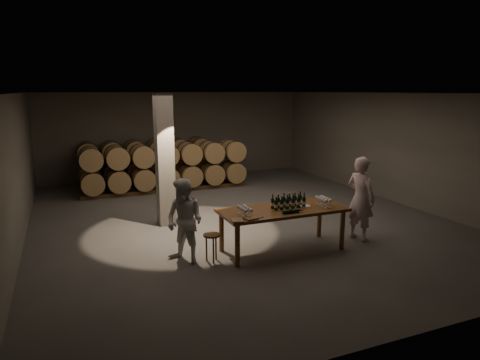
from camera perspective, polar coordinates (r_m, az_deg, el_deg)
name	(u,v)px	position (r m, az deg, el deg)	size (l,w,h in m)	color
room	(165,161)	(10.52, -10.01, 2.57)	(12.00, 12.00, 12.00)	#514E4C
tasting_table	(283,213)	(8.82, 5.71, -4.46)	(2.60, 1.10, 0.90)	brown
barrel_stack_back	(146,160)	(15.57, -12.39, 2.58)	(4.70, 0.95, 1.57)	brown
barrel_stack_front	(166,166)	(14.29, -9.82, 1.86)	(5.48, 0.95, 1.57)	brown
bottle_cluster	(288,203)	(8.84, 6.47, -3.02)	(0.73, 0.23, 0.30)	black
lying_bottles	(291,211)	(8.47, 6.82, -4.17)	(0.46, 0.08, 0.08)	black
glass_cluster_left	(245,209)	(8.26, 0.65, -3.88)	(0.19, 0.41, 0.17)	silver
glass_cluster_right	(324,199)	(9.10, 11.10, -2.56)	(0.20, 0.42, 0.19)	silver
plate	(305,206)	(9.02, 8.60, -3.44)	(0.25, 0.25, 0.01)	white
notebook_near	(251,218)	(8.04, 1.44, -5.14)	(0.23, 0.19, 0.03)	brown
notebook_corner	(237,220)	(7.94, -0.39, -5.39)	(0.22, 0.27, 0.02)	brown
pen	(261,218)	(8.13, 2.78, -5.03)	(0.01, 0.01, 0.14)	black
stool	(212,239)	(8.35, -3.78, -7.87)	(0.33, 0.33, 0.55)	brown
person_man	(361,199)	(9.77, 15.78, -2.39)	(0.68, 0.45, 1.87)	silver
person_woman	(185,221)	(8.25, -7.38, -5.47)	(0.80, 0.62, 1.64)	silver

